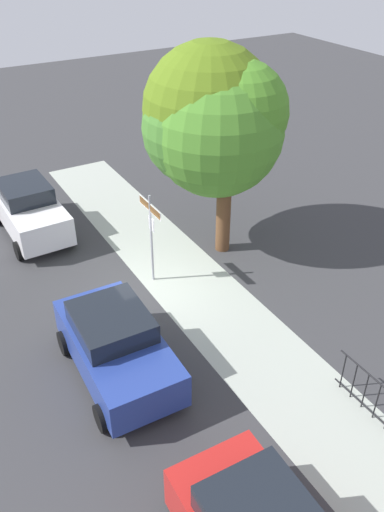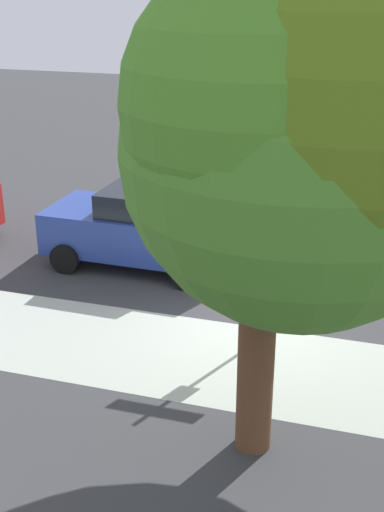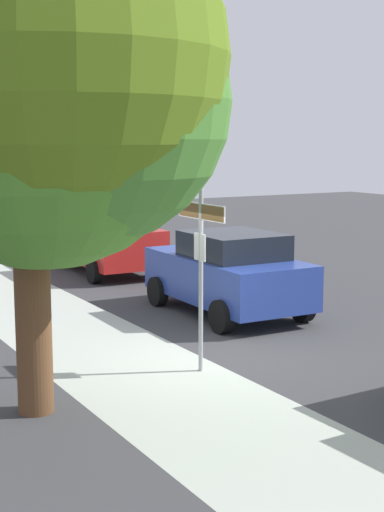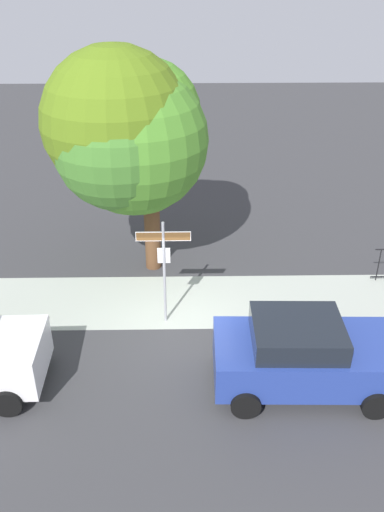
{
  "view_description": "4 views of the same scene",
  "coord_description": "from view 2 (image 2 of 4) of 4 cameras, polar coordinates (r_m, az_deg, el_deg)",
  "views": [
    {
      "loc": [
        11.69,
        -5.22,
        9.58
      ],
      "look_at": [
        0.63,
        1.16,
        1.23
      ],
      "focal_mm": 36.91,
      "sensor_mm": 36.0,
      "label": 1
    },
    {
      "loc": [
        -2.25,
        10.56,
        5.87
      ],
      "look_at": [
        0.61,
        1.07,
        1.71
      ],
      "focal_mm": 47.33,
      "sensor_mm": 36.0,
      "label": 2
    },
    {
      "loc": [
        -10.31,
        6.27,
        3.61
      ],
      "look_at": [
        0.68,
        -0.09,
        1.65
      ],
      "focal_mm": 52.87,
      "sensor_mm": 36.0,
      "label": 3
    },
    {
      "loc": [
        0.05,
        -11.24,
        8.58
      ],
      "look_at": [
        0.26,
        0.86,
        1.7
      ],
      "focal_mm": 37.75,
      "sensor_mm": 36.0,
      "label": 4
    }
  ],
  "objects": [
    {
      "name": "car_blue",
      "position": [
        14.47,
        -4.14,
        2.55
      ],
      "size": [
        4.05,
        2.18,
        1.73
      ],
      "rotation": [
        0.0,
        0.0,
        -0.02
      ],
      "color": "navy",
      "rests_on": "ground_plane"
    },
    {
      "name": "shade_tree",
      "position": [
        7.64,
        10.72,
        10.51
      ],
      "size": [
        4.53,
        4.23,
        6.61
      ],
      "color": "brown",
      "rests_on": "ground_plane"
    },
    {
      "name": "ground_plane",
      "position": [
        12.29,
        4.19,
        -5.83
      ],
      "size": [
        60.0,
        60.0,
        0.0
      ],
      "primitive_type": "plane",
      "color": "#38383A"
    },
    {
      "name": "sidewalk_strip",
      "position": [
        11.76,
        -6.88,
        -7.35
      ],
      "size": [
        24.0,
        2.6,
        0.0
      ],
      "primitive_type": "cube",
      "color": "#A6ADA1",
      "rests_on": "ground_plane"
    },
    {
      "name": "street_sign",
      "position": [
        11.03,
        6.29,
        1.96
      ],
      "size": [
        1.35,
        0.07,
        2.9
      ],
      "color": "#9EA0A5",
      "rests_on": "ground_plane"
    }
  ]
}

